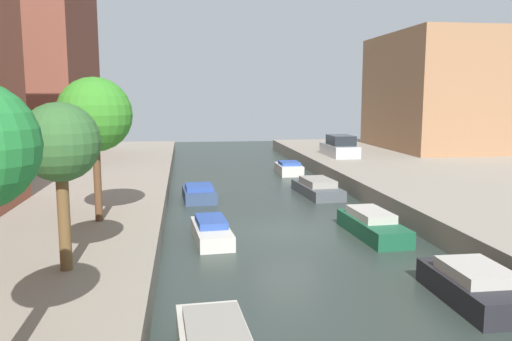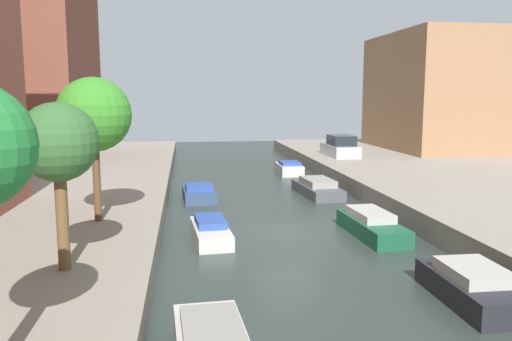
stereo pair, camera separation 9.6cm
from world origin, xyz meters
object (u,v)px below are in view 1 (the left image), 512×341
at_px(low_block_right, 444,92).
at_px(street_tree_2, 60,144).
at_px(moored_boat_right_3, 372,225).
at_px(street_tree_3, 95,115).
at_px(moored_boat_left_2, 211,231).
at_px(moored_boat_left_3, 199,193).
at_px(moored_boat_right_4, 317,188).
at_px(moored_boat_right_5, 289,168).
at_px(moored_boat_right_2, 475,286).
at_px(parked_car, 340,147).

bearing_deg(low_block_right, street_tree_2, -131.93).
bearing_deg(moored_boat_right_3, street_tree_3, -179.23).
height_order(street_tree_2, moored_boat_right_3, street_tree_2).
relative_size(moored_boat_left_2, moored_boat_left_3, 1.10).
bearing_deg(moored_boat_right_4, moored_boat_left_2, -127.85).
bearing_deg(street_tree_2, moored_boat_right_5, 64.39).
bearing_deg(moored_boat_right_2, low_block_right, 63.76).
bearing_deg(low_block_right, moored_boat_right_5, -156.85).
distance_m(street_tree_2, street_tree_3, 5.36).
relative_size(street_tree_2, parked_car, 0.97).
relative_size(moored_boat_right_4, moored_boat_right_5, 1.48).
xyz_separation_m(moored_boat_right_4, moored_boat_right_5, (-0.01, 7.84, 0.01)).
height_order(moored_boat_left_3, moored_boat_right_2, moored_boat_right_2).
xyz_separation_m(low_block_right, street_tree_3, (-25.22, -22.75, -1.01)).
bearing_deg(moored_boat_right_2, street_tree_3, 148.60).
distance_m(parked_car, moored_boat_right_5, 4.92).
relative_size(low_block_right, moored_boat_right_4, 2.80).
distance_m(moored_boat_left_3, moored_boat_right_3, 10.37).
bearing_deg(parked_car, low_block_right, 22.52).
distance_m(parked_car, moored_boat_right_4, 10.80).
distance_m(moored_boat_right_2, moored_boat_right_3, 6.72).
xyz_separation_m(street_tree_3, moored_boat_right_3, (10.43, 0.14, -4.39)).
bearing_deg(moored_boat_left_2, moored_boat_right_2, -46.24).
bearing_deg(moored_boat_right_3, low_block_right, 56.81).
bearing_deg(moored_boat_left_2, street_tree_2, -125.38).
bearing_deg(parked_car, moored_boat_right_5, -155.34).
bearing_deg(moored_boat_right_5, moored_boat_right_3, -89.99).
bearing_deg(moored_boat_right_3, moored_boat_right_2, -87.15).
xyz_separation_m(street_tree_2, moored_boat_right_5, (10.43, 21.76, -3.88)).
xyz_separation_m(low_block_right, parked_car, (-10.47, -4.34, -4.17)).
bearing_deg(moored_boat_right_4, moored_boat_right_2, -88.75).
distance_m(moored_boat_right_3, moored_boat_right_5, 16.29).
relative_size(moored_boat_left_2, moored_boat_right_5, 1.16).
bearing_deg(moored_boat_right_3, street_tree_2, -152.31).
bearing_deg(street_tree_3, parked_car, 51.29).
height_order(low_block_right, moored_boat_right_2, low_block_right).
relative_size(low_block_right, moored_boat_right_2, 3.60).
height_order(street_tree_2, parked_car, street_tree_2).
bearing_deg(moored_boat_left_2, moored_boat_left_3, 91.72).
height_order(low_block_right, moored_boat_left_2, low_block_right).
xyz_separation_m(moored_boat_right_3, moored_boat_right_5, (-0.00, 16.29, -0.02)).
xyz_separation_m(low_block_right, street_tree_2, (-25.22, -28.09, -1.55)).
bearing_deg(moored_boat_right_5, moored_boat_right_4, -89.95).
height_order(parked_car, moored_boat_right_4, parked_car).
bearing_deg(moored_boat_right_3, moored_boat_right_4, 89.98).
xyz_separation_m(moored_boat_right_2, moored_boat_right_4, (-0.33, 15.16, -0.04)).
bearing_deg(low_block_right, parked_car, -157.48).
bearing_deg(moored_boat_right_4, moored_boat_left_3, -176.18).
height_order(moored_boat_right_2, moored_boat_right_4, moored_boat_right_2).
xyz_separation_m(street_tree_2, moored_boat_right_2, (10.77, -1.24, -3.85)).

